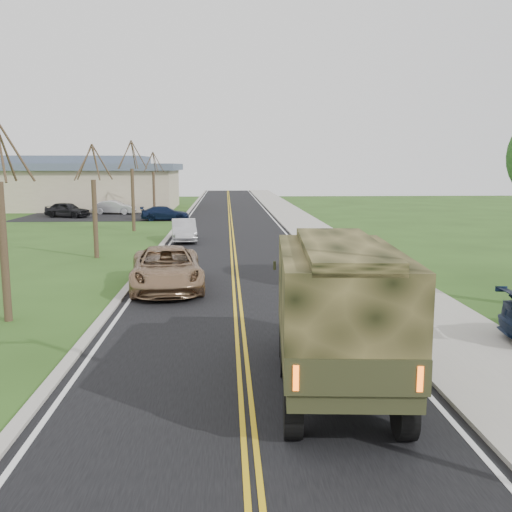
{
  "coord_description": "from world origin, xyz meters",
  "views": [
    {
      "loc": [
        -0.37,
        -7.16,
        4.67
      ],
      "look_at": [
        0.58,
        10.84,
        1.8
      ],
      "focal_mm": 40.0,
      "sensor_mm": 36.0,
      "label": 1
    }
  ],
  "objects": [
    {
      "name": "ground",
      "position": [
        0.0,
        0.0,
        0.0
      ],
      "size": [
        160.0,
        160.0,
        0.0
      ],
      "primitive_type": "plane",
      "color": "#284617",
      "rests_on": "ground"
    },
    {
      "name": "road",
      "position": [
        0.0,
        40.0,
        0.01
      ],
      "size": [
        8.0,
        120.0,
        0.01
      ],
      "primitive_type": "cube",
      "color": "black",
      "rests_on": "ground"
    },
    {
      "name": "curb_right",
      "position": [
        4.15,
        40.0,
        0.06
      ],
      "size": [
        0.3,
        120.0,
        0.12
      ],
      "primitive_type": "cube",
      "color": "#9E998E",
      "rests_on": "ground"
    },
    {
      "name": "sidewalk_right",
      "position": [
        5.9,
        40.0,
        0.05
      ],
      "size": [
        3.2,
        120.0,
        0.1
      ],
      "primitive_type": "cube",
      "color": "#9E998E",
      "rests_on": "ground"
    },
    {
      "name": "curb_left",
      "position": [
        -4.15,
        40.0,
        0.05
      ],
      "size": [
        0.3,
        120.0,
        0.1
      ],
      "primitive_type": "cube",
      "color": "#9E998E",
      "rests_on": "ground"
    },
    {
      "name": "bare_tree_a",
      "position": [
        -7.0,
        10.0,
        2.63
      ],
      "size": [
        1.93,
        2.26,
        6.08
      ],
      "color": "#38281C",
      "rests_on": "ground"
    },
    {
      "name": "bare_tree_b",
      "position": [
        -7.0,
        22.0,
        2.48
      ],
      "size": [
        1.83,
        2.14,
        5.73
      ],
      "color": "#38281C",
      "rests_on": "ground"
    },
    {
      "name": "bare_tree_c",
      "position": [
        -7.0,
        34.0,
        2.78
      ],
      "size": [
        2.04,
        2.39,
        6.42
      ],
      "color": "#38281C",
      "rests_on": "ground"
    },
    {
      "name": "bare_tree_d",
      "position": [
        -7.0,
        46.0,
        2.55
      ],
      "size": [
        1.88,
        2.2,
        5.91
      ],
      "color": "#38281C",
      "rests_on": "ground"
    },
    {
      "name": "commercial_building",
      "position": [
        -15.98,
        55.97,
        2.69
      ],
      "size": [
        25.5,
        21.5,
        5.65
      ],
      "color": "tan",
      "rests_on": "ground"
    },
    {
      "name": "military_truck",
      "position": [
        1.88,
        4.18,
        1.84
      ],
      "size": [
        2.71,
        6.6,
        3.22
      ],
      "rotation": [
        0.0,
        0.0,
        -0.07
      ],
      "color": "black",
      "rests_on": "ground"
    },
    {
      "name": "suv_champagne",
      "position": [
        -2.65,
        14.33,
        0.79
      ],
      "size": [
        3.25,
        5.95,
        1.58
      ],
      "primitive_type": "imported",
      "rotation": [
        0.0,
        0.0,
        0.11
      ],
      "color": "#947253",
      "rests_on": "ground"
    },
    {
      "name": "sedan_silver",
      "position": [
        -2.99,
        28.18,
        0.69
      ],
      "size": [
        1.89,
        4.3,
        1.37
      ],
      "primitive_type": "imported",
      "rotation": [
        0.0,
        0.0,
        0.11
      ],
      "color": "silver",
      "rests_on": "ground"
    },
    {
      "name": "lot_car_dark",
      "position": [
        -14.72,
        45.15,
        0.7
      ],
      "size": [
        4.43,
        3.05,
        1.4
      ],
      "primitive_type": "imported",
      "rotation": [
        0.0,
        0.0,
        1.19
      ],
      "color": "black",
      "rests_on": "ground"
    },
    {
      "name": "lot_car_silver",
      "position": [
        -11.12,
        48.48,
        0.67
      ],
      "size": [
        4.19,
        1.95,
        1.33
      ],
      "primitive_type": "imported",
      "rotation": [
        0.0,
        0.0,
        1.43
      ],
      "color": "silver",
      "rests_on": "ground"
    },
    {
      "name": "lot_car_navy",
      "position": [
        -5.61,
        42.0,
        0.6
      ],
      "size": [
        4.32,
        2.16,
        1.21
      ],
      "primitive_type": "imported",
      "rotation": [
        0.0,
        0.0,
        1.69
      ],
      "color": "#0E1934",
      "rests_on": "ground"
    }
  ]
}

